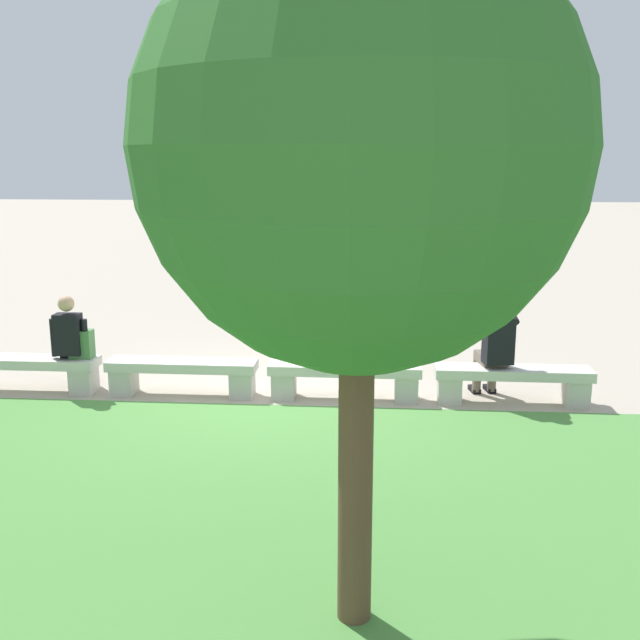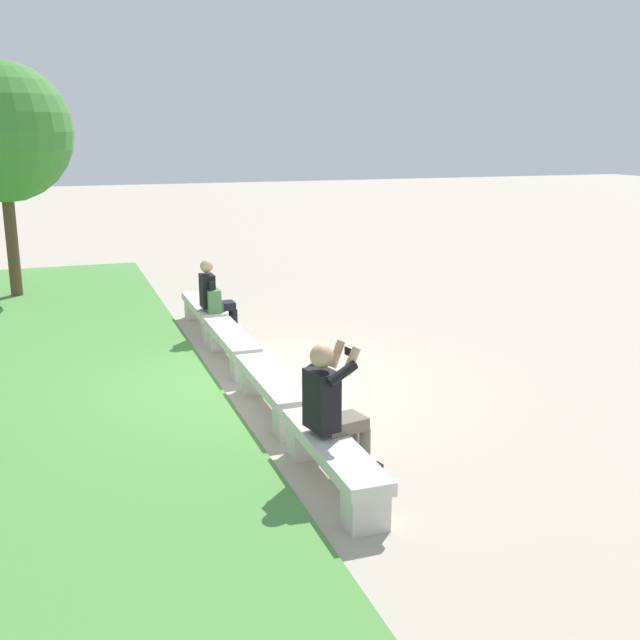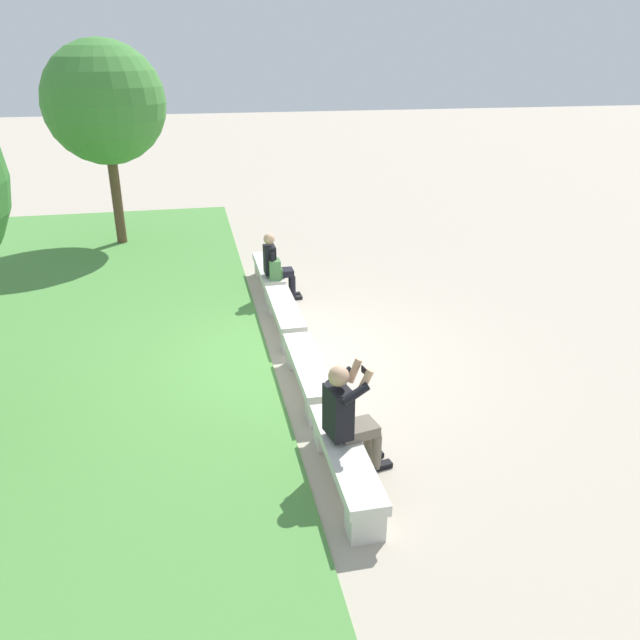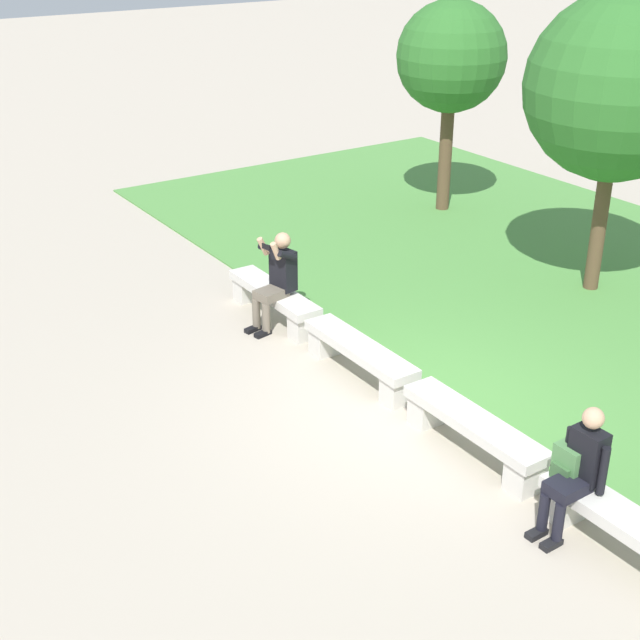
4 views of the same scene
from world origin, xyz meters
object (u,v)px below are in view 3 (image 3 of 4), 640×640
Objects in this scene: bench_mid at (285,314)px; person_distant at (276,265)px; person_photographer at (348,414)px; bench_far at (268,273)px; backpack at (275,269)px; bench_near at (309,371)px; tree_far_back at (104,103)px; bench_main at (346,462)px.

bench_mid is 1.49× the size of person_distant.
person_photographer is (-3.85, -0.08, 0.44)m from bench_mid.
person_photographer reaches higher than person_distant.
backpack reaches higher than bench_far.
bench_near is 8.88m from tree_far_back.
tree_far_back reaches higher than person_photographer.
bench_mid is at bearing 180.00° from bench_far.
bench_main is at bearing 180.00° from bench_far.
bench_mid is at bearing 177.32° from person_distant.
person_distant is (1.42, -0.07, 0.37)m from bench_mid.
bench_far is at bearing -141.27° from tree_far_back.
bench_near is at bearing 180.00° from bench_far.
bench_main is 4.07m from bench_mid.
bench_far is 4.38× the size of backpack.
bench_main is 10.72m from tree_far_back.
bench_mid is 1.33m from backpack.
tree_far_back is (7.84, 3.02, 2.88)m from bench_near.
bench_near is at bearing -158.94° from tree_far_back.
backpack is at bearing 0.50° from person_photographer.
backpack is at bearing -177.62° from bench_far.
person_photographer is 5.14m from backpack.
bench_far is 5.90m from person_photographer.
bench_near is (2.04, 0.00, 0.00)m from bench_main.
bench_main is 2.04m from bench_near.
person_distant is at bearing -173.83° from bench_far.
tree_far_back is at bearing 34.05° from backpack.
bench_main is 5.37m from backpack.
person_distant is (5.27, 0.01, -0.06)m from person_photographer.
person_photographer reaches higher than bench_far.
tree_far_back is (5.80, 3.02, 2.88)m from bench_mid.
bench_far is at bearing 0.00° from bench_mid.
bench_main is at bearing 179.67° from backpack.
bench_mid is at bearing 1.13° from person_photographer.
person_distant reaches higher than bench_far.
backpack is at bearing -1.39° from bench_mid.
person_distant reaches higher than bench_mid.
bench_far is 5.62m from tree_far_back.
bench_main is 1.00× the size of bench_far.
person_distant is 0.15m from backpack.
tree_far_back reaches higher than backpack.
bench_main is 1.00× the size of bench_mid.
bench_main is at bearing 179.31° from person_distant.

